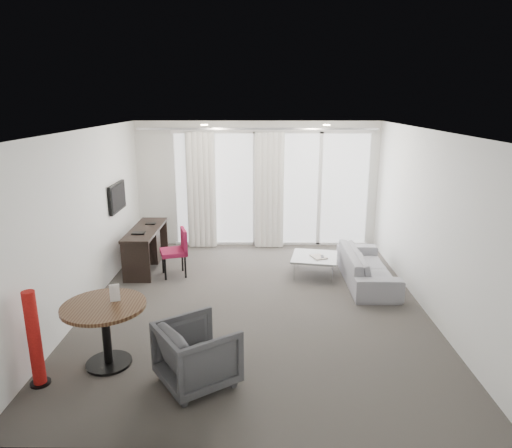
{
  "coord_description": "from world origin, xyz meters",
  "views": [
    {
      "loc": [
        0.08,
        -6.38,
        3.01
      ],
      "look_at": [
        0.0,
        0.6,
        1.1
      ],
      "focal_mm": 32.0,
      "sensor_mm": 36.0,
      "label": 1
    }
  ],
  "objects_px": {
    "red_lamp": "(34,339)",
    "desk": "(146,248)",
    "round_table": "(106,335)",
    "rattan_chair_a": "(277,212)",
    "tub_armchair": "(197,354)",
    "desk_chair": "(173,253)",
    "sofa": "(367,267)",
    "coffee_table": "(314,265)",
    "rattan_chair_b": "(333,211)"
  },
  "relations": [
    {
      "from": "red_lamp",
      "to": "desk",
      "type": "bearing_deg",
      "value": 85.11
    },
    {
      "from": "round_table",
      "to": "rattan_chair_a",
      "type": "bearing_deg",
      "value": 70.21
    },
    {
      "from": "desk",
      "to": "tub_armchair",
      "type": "relative_size",
      "value": 2.06
    },
    {
      "from": "desk_chair",
      "to": "sofa",
      "type": "distance_m",
      "value": 3.35
    },
    {
      "from": "coffee_table",
      "to": "rattan_chair_a",
      "type": "xyz_separation_m",
      "value": [
        -0.56,
        3.17,
        0.2
      ]
    },
    {
      "from": "round_table",
      "to": "coffee_table",
      "type": "relative_size",
      "value": 1.23
    },
    {
      "from": "desk",
      "to": "round_table",
      "type": "bearing_deg",
      "value": -84.36
    },
    {
      "from": "red_lamp",
      "to": "rattan_chair_b",
      "type": "distance_m",
      "value": 7.77
    },
    {
      "from": "desk_chair",
      "to": "coffee_table",
      "type": "height_order",
      "value": "desk_chair"
    },
    {
      "from": "desk_chair",
      "to": "tub_armchair",
      "type": "xyz_separation_m",
      "value": [
        0.84,
        -3.16,
        -0.07
      ]
    },
    {
      "from": "tub_armchair",
      "to": "desk_chair",
      "type": "bearing_deg",
      "value": -19.28
    },
    {
      "from": "sofa",
      "to": "rattan_chair_a",
      "type": "relative_size",
      "value": 2.51
    },
    {
      "from": "desk",
      "to": "tub_armchair",
      "type": "height_order",
      "value": "desk"
    },
    {
      "from": "red_lamp",
      "to": "tub_armchair",
      "type": "height_order",
      "value": "red_lamp"
    },
    {
      "from": "rattan_chair_a",
      "to": "tub_armchair",
      "type": "bearing_deg",
      "value": -119.3
    },
    {
      "from": "desk",
      "to": "desk_chair",
      "type": "bearing_deg",
      "value": -34.82
    },
    {
      "from": "tub_armchair",
      "to": "coffee_table",
      "type": "distance_m",
      "value": 3.61
    },
    {
      "from": "round_table",
      "to": "red_lamp",
      "type": "bearing_deg",
      "value": -147.52
    },
    {
      "from": "rattan_chair_a",
      "to": "red_lamp",
      "type": "bearing_deg",
      "value": -133.28
    },
    {
      "from": "red_lamp",
      "to": "coffee_table",
      "type": "height_order",
      "value": "red_lamp"
    },
    {
      "from": "round_table",
      "to": "red_lamp",
      "type": "relative_size",
      "value": 0.87
    },
    {
      "from": "desk_chair",
      "to": "coffee_table",
      "type": "xyz_separation_m",
      "value": [
        2.48,
        0.06,
        -0.25
      ]
    },
    {
      "from": "round_table",
      "to": "sofa",
      "type": "bearing_deg",
      "value": 35.39
    },
    {
      "from": "red_lamp",
      "to": "rattan_chair_b",
      "type": "height_order",
      "value": "red_lamp"
    },
    {
      "from": "sofa",
      "to": "tub_armchair",
      "type": "bearing_deg",
      "value": 139.36
    },
    {
      "from": "round_table",
      "to": "red_lamp",
      "type": "xyz_separation_m",
      "value": [
        -0.63,
        -0.4,
        0.17
      ]
    },
    {
      "from": "round_table",
      "to": "rattan_chair_a",
      "type": "xyz_separation_m",
      "value": [
        2.17,
        6.04,
        -0.01
      ]
    },
    {
      "from": "desk",
      "to": "rattan_chair_b",
      "type": "bearing_deg",
      "value": 37.1
    },
    {
      "from": "desk",
      "to": "desk_chair",
      "type": "distance_m",
      "value": 0.7
    },
    {
      "from": "rattan_chair_a",
      "to": "desk",
      "type": "bearing_deg",
      "value": -151.15
    },
    {
      "from": "desk_chair",
      "to": "tub_armchair",
      "type": "bearing_deg",
      "value": -93.1
    },
    {
      "from": "coffee_table",
      "to": "rattan_chair_b",
      "type": "distance_m",
      "value": 3.38
    },
    {
      "from": "red_lamp",
      "to": "tub_armchair",
      "type": "distance_m",
      "value": 1.74
    },
    {
      "from": "tub_armchair",
      "to": "rattan_chair_a",
      "type": "relative_size",
      "value": 1.03
    },
    {
      "from": "red_lamp",
      "to": "rattan_chair_b",
      "type": "xyz_separation_m",
      "value": [
        4.19,
        6.54,
        -0.18
      ]
    },
    {
      "from": "rattan_chair_b",
      "to": "round_table",
      "type": "bearing_deg",
      "value": -121.46
    },
    {
      "from": "desk_chair",
      "to": "red_lamp",
      "type": "distance_m",
      "value": 3.33
    },
    {
      "from": "round_table",
      "to": "tub_armchair",
      "type": "distance_m",
      "value": 1.16
    },
    {
      "from": "desk",
      "to": "round_table",
      "type": "height_order",
      "value": "round_table"
    },
    {
      "from": "rattan_chair_a",
      "to": "rattan_chair_b",
      "type": "xyz_separation_m",
      "value": [
        1.39,
        0.11,
        -0.01
      ]
    },
    {
      "from": "desk",
      "to": "rattan_chair_b",
      "type": "height_order",
      "value": "desk"
    },
    {
      "from": "desk",
      "to": "sofa",
      "type": "bearing_deg",
      "value": -9.58
    },
    {
      "from": "desk_chair",
      "to": "sofa",
      "type": "height_order",
      "value": "desk_chair"
    },
    {
      "from": "desk",
      "to": "rattan_chair_b",
      "type": "relative_size",
      "value": 2.18
    },
    {
      "from": "round_table",
      "to": "rattan_chair_b",
      "type": "distance_m",
      "value": 7.1
    },
    {
      "from": "tub_armchair",
      "to": "coffee_table",
      "type": "height_order",
      "value": "tub_armchair"
    },
    {
      "from": "desk",
      "to": "sofa",
      "type": "height_order",
      "value": "desk"
    },
    {
      "from": "sofa",
      "to": "rattan_chair_b",
      "type": "xyz_separation_m",
      "value": [
        -0.03,
        3.59,
        0.09
      ]
    },
    {
      "from": "sofa",
      "to": "rattan_chair_b",
      "type": "bearing_deg",
      "value": 0.49
    },
    {
      "from": "desk",
      "to": "red_lamp",
      "type": "bearing_deg",
      "value": -94.89
    }
  ]
}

